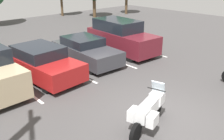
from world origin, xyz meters
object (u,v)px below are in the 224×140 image
Objects in this scene: car_maroon at (121,37)px; car_charcoal at (86,51)px; car_red at (41,62)px; motorcycle_touring at (149,110)px.

car_charcoal is at bearing -179.28° from car_maroon.
car_red is 5.52m from car_maroon.
car_red reaches higher than car_charcoal.
motorcycle_touring is 0.50× the size of car_charcoal.
car_red is at bearing -176.33° from car_charcoal.
car_maroon is at bearing 51.01° from motorcycle_touring.
motorcycle_touring is at bearing -128.99° from car_maroon.
motorcycle_touring is 0.46× the size of car_maroon.
car_red is at bearing 94.18° from motorcycle_touring.
motorcycle_touring is at bearing -85.82° from car_red.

